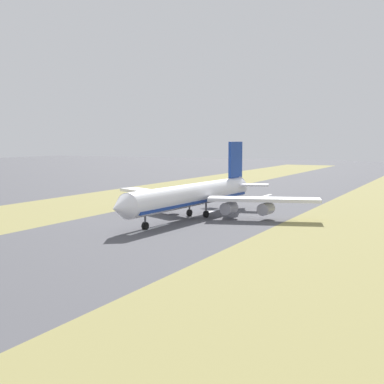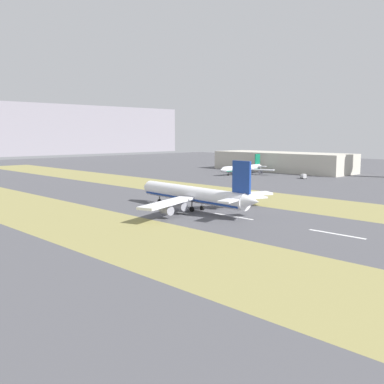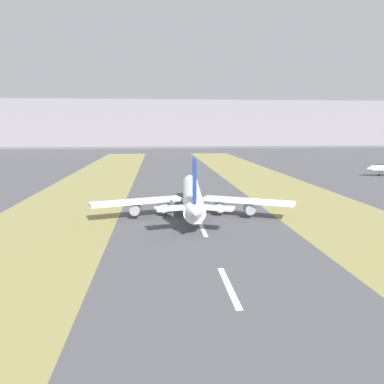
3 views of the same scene
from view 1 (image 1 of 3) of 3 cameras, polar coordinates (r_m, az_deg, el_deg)
name	(u,v)px [view 1 (image 1 of 3)]	position (r m, az deg, el deg)	size (l,w,h in m)	color
ground_plane	(197,215)	(147.33, 0.50, -2.52)	(800.00, 800.00, 0.00)	#4C4C51
grass_median_west	(366,228)	(133.82, 18.08, -3.63)	(40.00, 600.00, 0.01)	olive
grass_median_east	(68,206)	(171.91, -13.07, -1.49)	(40.00, 600.00, 0.01)	olive
centreline_dash_near	(263,196)	(197.80, 7.60, -0.47)	(1.20, 18.00, 0.01)	silver
centreline_dash_mid	(219,209)	(160.83, 2.89, -1.84)	(1.20, 18.00, 0.01)	silver
centreline_dash_far	(149,229)	(125.72, -4.56, -3.96)	(1.20, 18.00, 0.01)	silver
airplane_main_jet	(196,195)	(143.36, 0.39, -0.32)	(63.99, 67.22, 20.20)	white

